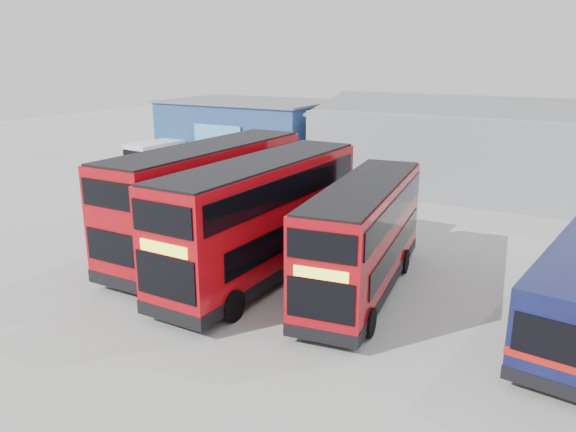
{
  "coord_description": "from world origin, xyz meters",
  "views": [
    {
      "loc": [
        9.85,
        -17.91,
        8.44
      ],
      "look_at": [
        -1.03,
        1.18,
        2.1
      ],
      "focal_mm": 35.0,
      "sensor_mm": 36.0,
      "label": 1
    }
  ],
  "objects_px": {
    "maintenance_shed": "(569,154)",
    "double_decker_centre": "(262,220)",
    "double_decker_left": "(209,200)",
    "panel_van": "(163,155)",
    "double_decker_right": "(363,239)",
    "office_block": "(250,134)"
  },
  "relations": [
    {
      "from": "office_block",
      "to": "panel_van",
      "type": "relative_size",
      "value": 2.15
    },
    {
      "from": "maintenance_shed",
      "to": "double_decker_left",
      "type": "distance_m",
      "value": 23.04
    },
    {
      "from": "maintenance_shed",
      "to": "double_decker_left",
      "type": "bearing_deg",
      "value": -123.59
    },
    {
      "from": "office_block",
      "to": "double_decker_right",
      "type": "bearing_deg",
      "value": -46.9
    },
    {
      "from": "maintenance_shed",
      "to": "double_decker_centre",
      "type": "distance_m",
      "value": 22.42
    },
    {
      "from": "office_block",
      "to": "double_decker_right",
      "type": "distance_m",
      "value": 24.44
    },
    {
      "from": "maintenance_shed",
      "to": "panel_van",
      "type": "distance_m",
      "value": 27.17
    },
    {
      "from": "panel_van",
      "to": "double_decker_centre",
      "type": "bearing_deg",
      "value": -32.13
    },
    {
      "from": "maintenance_shed",
      "to": "double_decker_left",
      "type": "height_order",
      "value": "maintenance_shed"
    },
    {
      "from": "double_decker_left",
      "to": "double_decker_centre",
      "type": "xyz_separation_m",
      "value": [
        3.5,
        -1.23,
        -0.06
      ]
    },
    {
      "from": "double_decker_left",
      "to": "double_decker_right",
      "type": "relative_size",
      "value": 1.15
    },
    {
      "from": "double_decker_left",
      "to": "panel_van",
      "type": "height_order",
      "value": "double_decker_left"
    },
    {
      "from": "double_decker_centre",
      "to": "panel_van",
      "type": "height_order",
      "value": "double_decker_centre"
    },
    {
      "from": "office_block",
      "to": "double_decker_centre",
      "type": "height_order",
      "value": "office_block"
    },
    {
      "from": "office_block",
      "to": "maintenance_shed",
      "type": "xyz_separation_m",
      "value": [
        22.0,
        2.01,
        0.02
      ]
    },
    {
      "from": "double_decker_left",
      "to": "panel_van",
      "type": "bearing_deg",
      "value": -41.78
    },
    {
      "from": "double_decker_centre",
      "to": "office_block",
      "type": "bearing_deg",
      "value": 125.57
    },
    {
      "from": "double_decker_left",
      "to": "double_decker_centre",
      "type": "height_order",
      "value": "double_decker_left"
    },
    {
      "from": "office_block",
      "to": "panel_van",
      "type": "xyz_separation_m",
      "value": [
        -4.17,
        -5.19,
        -1.23
      ]
    },
    {
      "from": "double_decker_left",
      "to": "double_decker_right",
      "type": "xyz_separation_m",
      "value": [
        7.44,
        -0.66,
        -0.34
      ]
    },
    {
      "from": "panel_van",
      "to": "double_decker_right",
      "type": "bearing_deg",
      "value": -25.35
    },
    {
      "from": "double_decker_right",
      "to": "double_decker_left",
      "type": "bearing_deg",
      "value": 167.2
    }
  ]
}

